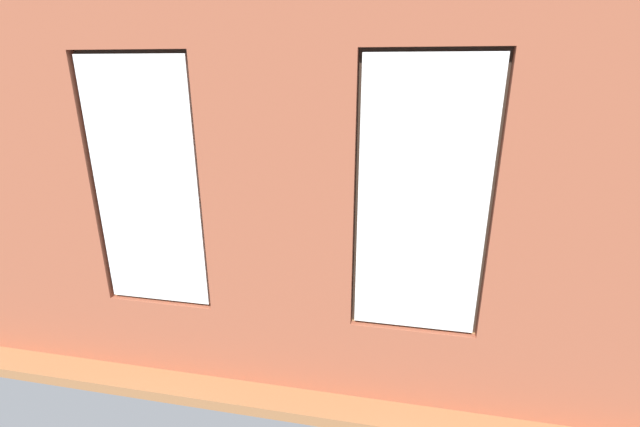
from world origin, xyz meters
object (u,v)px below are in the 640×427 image
at_px(couch_by_window, 296,312).
at_px(couch_left, 529,275).
at_px(coffee_table, 314,236).
at_px(remote_silver, 339,230).
at_px(potted_plant_foreground_right, 216,192).
at_px(potted_plant_corner_far_left, 595,321).
at_px(papasan_chair, 289,197).
at_px(potted_plant_mid_room_small, 412,233).
at_px(potted_plant_by_left_couch, 479,230).
at_px(table_plant_small, 313,225).
at_px(media_console, 155,228).
at_px(cup_ceramic, 304,226).
at_px(tv_flatscreen, 149,188).
at_px(remote_gray, 318,236).
at_px(potted_plant_between_couches, 435,295).

distance_m(couch_by_window, couch_left, 2.96).
xyz_separation_m(coffee_table, remote_silver, (-0.36, -0.15, 0.06)).
bearing_deg(couch_by_window, potted_plant_foreground_right, -55.89).
bearing_deg(potted_plant_corner_far_left, couch_by_window, -1.87).
distance_m(papasan_chair, potted_plant_mid_room_small, 2.55).
distance_m(potted_plant_corner_far_left, potted_plant_mid_room_small, 3.12).
height_order(remote_silver, potted_plant_by_left_couch, potted_plant_by_left_couch).
height_order(coffee_table, table_plant_small, table_plant_small).
height_order(couch_left, potted_plant_foreground_right, potted_plant_foreground_right).
relative_size(potted_plant_corner_far_left, potted_plant_mid_room_small, 2.85).
bearing_deg(coffee_table, potted_plant_foreground_right, -38.43).
bearing_deg(media_console, potted_plant_by_left_couch, -172.78).
distance_m(couch_by_window, papasan_chair, 3.86).
distance_m(remote_silver, potted_plant_mid_room_small, 1.20).
height_order(coffee_table, cup_ceramic, cup_ceramic).
bearing_deg(tv_flatscreen, coffee_table, 177.20).
bearing_deg(remote_gray, table_plant_small, -93.07).
xyz_separation_m(couch_by_window, potted_plant_foreground_right, (2.60, -3.84, 0.10)).
height_order(tv_flatscreen, papasan_chair, tv_flatscreen).
bearing_deg(potted_plant_mid_room_small, couch_by_window, 64.87).
bearing_deg(tv_flatscreen, potted_plant_foreground_right, -99.87).
distance_m(couch_by_window, potted_plant_mid_room_small, 2.87).
distance_m(coffee_table, potted_plant_between_couches, 2.51).
bearing_deg(couch_left, papasan_chair, -125.77).
distance_m(coffee_table, media_console, 2.69).
bearing_deg(cup_ceramic, table_plant_small, 146.47).
bearing_deg(cup_ceramic, potted_plant_corner_far_left, 145.74).
bearing_deg(coffee_table, remote_silver, -157.13).
height_order(table_plant_small, media_console, table_plant_small).
relative_size(media_console, potted_plant_foreground_right, 1.15).
relative_size(table_plant_small, remote_gray, 1.35).
bearing_deg(remote_gray, potted_plant_mid_room_small, 169.85).
height_order(coffee_table, potted_plant_by_left_couch, potted_plant_by_left_couch).
xyz_separation_m(cup_ceramic, table_plant_small, (-0.16, 0.11, 0.07)).
bearing_deg(coffee_table, table_plant_small, -90.00).
height_order(remote_gray, papasan_chair, papasan_chair).
relative_size(tv_flatscreen, potted_plant_corner_far_left, 0.79).
xyz_separation_m(coffee_table, potted_plant_foreground_right, (2.38, -1.88, 0.03)).
distance_m(couch_by_window, potted_plant_corner_far_left, 2.79).
xyz_separation_m(table_plant_small, remote_gray, (-0.10, 0.13, -0.11)).
relative_size(potted_plant_between_couches, potted_plant_by_left_couch, 1.83).
bearing_deg(table_plant_small, potted_plant_foreground_right, -38.43).
bearing_deg(potted_plant_foreground_right, remote_silver, 147.68).
bearing_deg(table_plant_small, cup_ceramic, -33.53).
bearing_deg(media_console, cup_ceramic, 179.57).
xyz_separation_m(couch_left, remote_gray, (2.75, -0.45, 0.13)).
xyz_separation_m(table_plant_small, potted_plant_between_couches, (-1.62, 1.90, 0.08)).
bearing_deg(couch_left, potted_plant_foreground_right, -118.86).
height_order(couch_by_window, potted_plant_foreground_right, potted_plant_foreground_right).
distance_m(remote_gray, potted_plant_foreground_right, 3.19).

